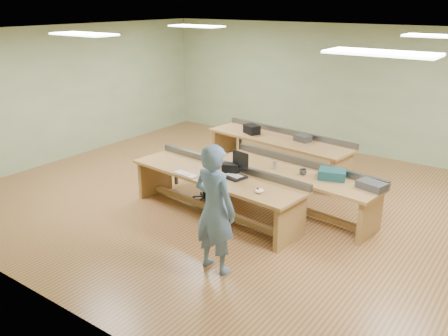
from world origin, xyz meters
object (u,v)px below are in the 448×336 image
Objects in this scene: workbench_front at (216,184)px; parts_bin_grey at (372,185)px; laptop_base at (234,176)px; workbench_back at (279,146)px; task_chair at (206,183)px; workbench_mid at (296,181)px; drinks_can at (275,165)px; parts_bin_teal at (332,174)px; mug at (303,172)px; person at (215,209)px; camera_bag at (231,169)px.

parts_bin_grey is (2.35, 0.86, 0.24)m from workbench_front.
laptop_base is 0.82× the size of parts_bin_grey.
workbench_back is 2.12m from task_chair.
parts_bin_grey is (1.32, -0.04, 0.25)m from workbench_mid.
parts_bin_grey is (2.01, 0.83, 0.04)m from laptop_base.
workbench_back is 3.07m from parts_bin_grey.
drinks_can is at bearing -155.48° from workbench_mid.
workbench_back is at bearing 139.73° from parts_bin_teal.
task_chair is at bearing 166.65° from laptop_base.
parts_bin_teal reaches higher than drinks_can.
workbench_front reaches higher than mug.
parts_bin_grey reaches higher than task_chair.
parts_bin_teal is (0.64, 0.02, 0.27)m from workbench_mid.
workbench_back is at bearing 129.57° from mug.
mug is at bearing -21.95° from workbench_mid.
mug is at bearing -177.57° from parts_bin_grey.
drinks_can is (1.26, 0.33, 0.52)m from task_chair.
workbench_front is 7.71× the size of parts_bin_teal.
workbench_front is 2.53m from workbench_back.
drinks_can is at bearing -76.02° from person.
laptop_base is (-0.69, -0.88, 0.21)m from workbench_mid.
person is 1.76m from camera_bag.
camera_bag is 0.63× the size of parts_bin_grey.
workbench_mid is at bearing 17.86° from drinks_can.
drinks_can is at bearing 36.02° from camera_bag.
parts_bin_teal reaches higher than workbench_mid.
parts_bin_teal reaches higher than laptop_base.
workbench_mid is 3.84× the size of task_chair.
drinks_can reaches higher than laptop_base.
parts_bin_grey reaches higher than laptop_base.
mug is 0.53m from drinks_can.
person reaches higher than workbench_front.
drinks_can reaches higher than mug.
workbench_mid is 0.69m from parts_bin_teal.
mug reaches higher than task_chair.
parts_bin_teal is 0.69m from parts_bin_grey.
camera_bag reaches higher than drinks_can.
drinks_can is (-1.68, -0.07, 0.01)m from parts_bin_grey.
parts_bin_grey is at bearing 2.43° from mug.
task_chair is at bearing 139.57° from camera_bag.
workbench_back is 27.12× the size of mug.
person is 4.19× the size of parts_bin_grey.
person is (1.24, -3.94, 0.34)m from workbench_back.
drinks_can is (0.33, 0.76, 0.05)m from laptop_base.
workbench_mid is at bearing 178.09° from parts_bin_grey.
workbench_front is 0.40m from laptop_base.
mug is at bearing 2.46° from drinks_can.
laptop_base is (-0.68, 1.45, -0.13)m from person.
camera_bag is at bearing -145.91° from mug.
person is 1.60m from laptop_base.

